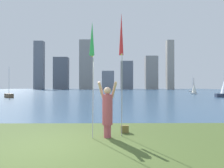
% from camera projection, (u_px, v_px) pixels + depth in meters
% --- Properties ---
extents(ground, '(120.00, 138.00, 0.12)m').
position_uv_depth(ground, '(105.00, 92.00, 56.22)').
color(ground, '#475B28').
extents(person, '(0.67, 0.49, 1.83)m').
position_uv_depth(person, '(107.00, 110.00, 6.27)').
color(person, '#B24C59').
rests_on(person, ground).
extents(kite_flag_left, '(0.16, 0.67, 3.71)m').
position_uv_depth(kite_flag_left, '(92.00, 41.00, 5.99)').
color(kite_flag_left, '#B2B2B7').
rests_on(kite_flag_left, ground).
extents(kite_flag_right, '(0.16, 0.57, 4.19)m').
position_uv_depth(kite_flag_right, '(121.00, 37.00, 6.63)').
color(kite_flag_right, '#B2B2B7').
rests_on(kite_flag_right, ground).
extents(bag, '(0.28, 0.16, 0.26)m').
position_uv_depth(bag, '(125.00, 129.00, 6.89)').
color(bag, olive).
rests_on(bag, ground).
extents(sailboat_0, '(2.00, 2.05, 4.43)m').
position_uv_depth(sailboat_0, '(9.00, 95.00, 27.67)').
color(sailboat_0, brown).
rests_on(sailboat_0, ground).
extents(sailboat_3, '(1.70, 1.71, 3.36)m').
position_uv_depth(sailboat_3, '(194.00, 89.00, 39.93)').
color(sailboat_3, silver).
rests_on(sailboat_3, ground).
extents(sailboat_6, '(2.72, 2.02, 4.79)m').
position_uv_depth(sailboat_6, '(192.00, 91.00, 58.45)').
color(sailboat_6, silver).
rests_on(sailboat_6, ground).
extents(skyline_tower_0, '(5.05, 3.15, 25.70)m').
position_uv_depth(skyline_tower_0, '(39.00, 65.00, 102.45)').
color(skyline_tower_0, slate).
rests_on(skyline_tower_0, ground).
extents(skyline_tower_1, '(7.64, 4.46, 17.05)m').
position_uv_depth(skyline_tower_1, '(61.00, 73.00, 102.40)').
color(skyline_tower_1, '#565B66').
rests_on(skyline_tower_1, ground).
extents(skyline_tower_2, '(6.81, 3.93, 26.00)m').
position_uv_depth(skyline_tower_2, '(86.00, 65.00, 101.45)').
color(skyline_tower_2, gray).
rests_on(skyline_tower_2, ground).
extents(skyline_tower_3, '(6.38, 4.31, 9.71)m').
position_uv_depth(skyline_tower_3, '(108.00, 80.00, 101.81)').
color(skyline_tower_3, gray).
rests_on(skyline_tower_3, ground).
extents(skyline_tower_4, '(6.38, 7.71, 14.86)m').
position_uv_depth(skyline_tower_4, '(126.00, 75.00, 103.12)').
color(skyline_tower_4, slate).
rests_on(skyline_tower_4, ground).
extents(skyline_tower_5, '(6.65, 4.15, 18.02)m').
position_uv_depth(skyline_tower_5, '(151.00, 73.00, 104.30)').
color(skyline_tower_5, gray).
rests_on(skyline_tower_5, ground).
extents(skyline_tower_6, '(3.72, 3.30, 26.25)m').
position_uv_depth(skyline_tower_6, '(170.00, 65.00, 102.78)').
color(skyline_tower_6, gray).
rests_on(skyline_tower_6, ground).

